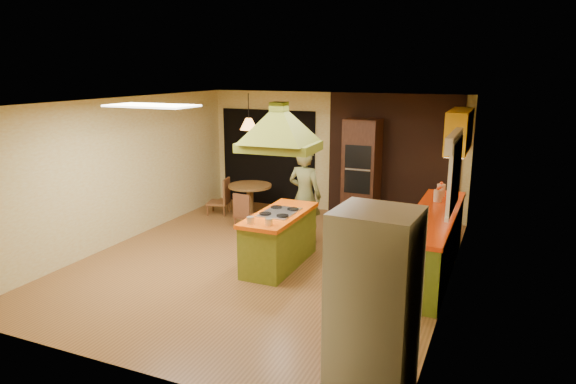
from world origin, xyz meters
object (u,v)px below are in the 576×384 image
at_px(kitchen_island, 279,239).
at_px(dining_table, 250,194).
at_px(man, 305,196).
at_px(canister_large, 441,190).
at_px(refrigerator, 374,304).
at_px(wall_oven, 362,169).

bearing_deg(kitchen_island, dining_table, 126.72).
relative_size(man, canister_large, 8.32).
distance_m(refrigerator, wall_oven, 5.81).
bearing_deg(wall_oven, refrigerator, -71.02).
relative_size(kitchen_island, dining_table, 1.88).
distance_m(refrigerator, canister_large, 4.29).
bearing_deg(wall_oven, canister_large, -34.52).
relative_size(man, refrigerator, 0.94).
bearing_deg(refrigerator, man, 123.56).
relative_size(kitchen_island, canister_large, 8.32).
bearing_deg(kitchen_island, man, 92.20).
relative_size(kitchen_island, refrigerator, 0.94).
height_order(man, refrigerator, refrigerator).
bearing_deg(dining_table, refrigerator, -51.78).
height_order(kitchen_island, canister_large, canister_large).
xyz_separation_m(kitchen_island, man, (-0.05, 1.18, 0.41)).
xyz_separation_m(man, canister_large, (2.20, 0.53, 0.19)).
xyz_separation_m(kitchen_island, canister_large, (2.15, 1.71, 0.60)).
distance_m(man, dining_table, 1.94).
bearing_deg(refrigerator, wall_oven, 110.26).
height_order(kitchen_island, refrigerator, refrigerator).
bearing_deg(refrigerator, dining_table, 131.91).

